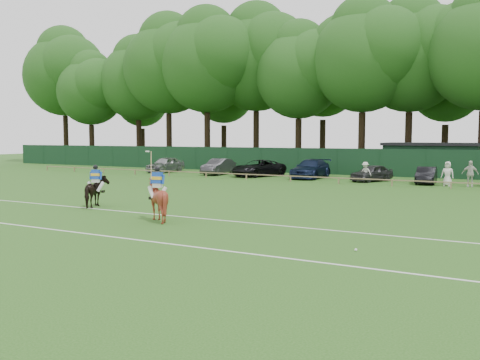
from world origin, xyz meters
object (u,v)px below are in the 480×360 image
Objects in this scene: horse_dark at (96,192)px; sedan_silver at (165,164)px; suv_black at (258,168)px; polo_ball at (356,250)px; spectator_left at (365,172)px; spectator_mid at (470,174)px; hatch_grey at (372,173)px; sedan_navy at (311,169)px; sedan_grey at (218,167)px; horse_chestnut at (158,200)px; spectator_right at (448,174)px; utility_shed at (431,159)px; estate_black at (426,175)px.

horse_dark is 0.41× the size of sedan_silver.
horse_dark is 22.15m from suv_black.
spectator_left is at bearing 103.94° from polo_ball.
spectator_left is 7.54m from spectator_mid.
hatch_grey is at bearing 16.67° from suv_black.
suv_black is 4.93m from sedan_navy.
sedan_silver is at bearing -162.88° from suv_black.
hatch_grey is 44.59× the size of polo_ball.
horse_chestnut is at bearing -68.19° from sedan_grey.
sedan_navy is at bearing 22.38° from suv_black.
horse_chestnut is at bearing -54.85° from suv_black.
sedan_silver is at bearing 135.90° from polo_ball.
sedan_grey is at bearing -163.53° from suv_black.
spectator_right is at bearing -8.55° from sedan_grey.
suv_black is (10.69, -0.31, -0.04)m from sedan_silver.
polo_ball is (9.09, -1.69, -0.86)m from horse_chestnut.
suv_black is 16.30m from spectator_right.
horse_dark is 1.17× the size of spectator_left.
utility_shed is (3.52, 9.90, 0.73)m from spectator_left.
horse_dark reaches higher than hatch_grey.
sedan_grey is (-11.40, 24.19, -0.15)m from horse_chestnut.
spectator_right reaches higher than sedan_grey.
estate_black is (7.49, 23.66, -0.26)m from horse_chestnut.
sedan_navy is at bearing 175.89° from spectator_right.
spectator_left is 0.19× the size of utility_shed.
polo_ball is at bearing -85.83° from utility_shed.
spectator_left is (8.51, 20.56, 0.01)m from horse_dark.
sedan_grey is (6.35, -0.13, -0.03)m from sedan_silver.
utility_shed is at bearing 50.21° from suv_black.
polo_ball is (26.85, -26.02, -0.74)m from sedan_silver.
utility_shed is at bearing 92.03° from estate_black.
spectator_mid is at bearing -128.14° from horse_chestnut.
hatch_grey is at bearing 166.96° from spectator_mid.
spectator_right is (11.29, -1.98, 0.09)m from sedan_navy.
estate_black is at bearing 0.53° from sedan_silver.
spectator_left is (14.49, -1.71, 0.06)m from sedan_grey.
hatch_grey is at bearing 0.18° from sedan_silver.
sedan_grey is 2.82× the size of spectator_left.
spectator_left is at bearing -175.44° from spectator_right.
horse_chestnut is at bearing -85.78° from sedan_navy.
sedan_navy is (9.26, 0.14, 0.06)m from sedan_grey.
sedan_grey is 1.14× the size of hatch_grey.
spectator_mid reaches higher than polo_ball.
sedan_silver reaches higher than sedan_grey.
spectator_mid is at bearing -1.51° from sedan_silver.
horse_chestnut is 0.32× the size of sedan_navy.
sedan_navy is 5.50m from hatch_grey.
sedan_grey is (-5.98, 22.27, -0.05)m from horse_dark.
estate_black is 4.56m from spectator_left.
spectator_mid is at bearing -67.71° from utility_shed.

